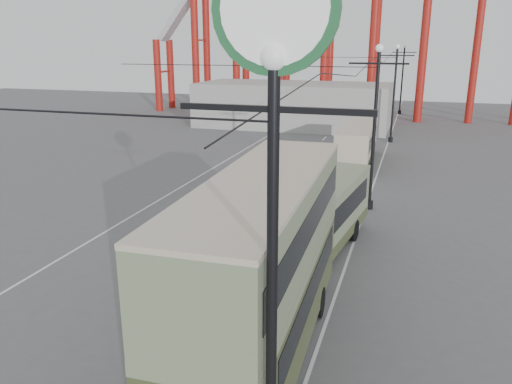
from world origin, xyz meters
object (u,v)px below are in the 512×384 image
(double_decker_bus, at_px, (264,262))
(single_decker_cream, at_px, (357,142))
(pedestrian, at_px, (263,234))
(single_decker_green, at_px, (307,223))
(lamp_post_near, at_px, (273,137))

(double_decker_bus, height_order, single_decker_cream, double_decker_bus)
(double_decker_bus, relative_size, pedestrian, 5.93)
(pedestrian, bearing_deg, single_decker_green, 122.59)
(lamp_post_near, xyz_separation_m, double_decker_bus, (-1.67, 5.05, -4.61))
(double_decker_bus, distance_m, single_decker_cream, 27.82)
(lamp_post_near, height_order, single_decker_cream, lamp_post_near)
(lamp_post_near, distance_m, single_decker_cream, 33.47)
(double_decker_bus, distance_m, single_decker_green, 7.39)
(single_decker_green, bearing_deg, double_decker_bus, -80.95)
(lamp_post_near, relative_size, single_decker_cream, 1.09)
(single_decker_cream, relative_size, pedestrian, 5.42)
(single_decker_green, bearing_deg, single_decker_cream, 97.90)
(double_decker_bus, height_order, pedestrian, double_decker_bus)
(lamp_post_near, xyz_separation_m, single_decker_green, (-1.91, 12.31, -5.98))
(double_decker_bus, bearing_deg, single_decker_cream, 89.31)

